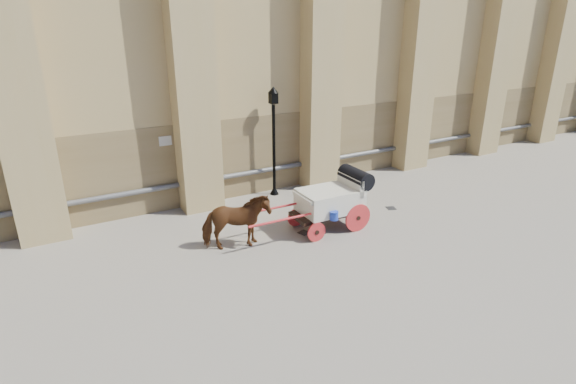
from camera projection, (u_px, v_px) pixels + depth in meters
ground at (274, 240)px, 13.68m from camera, size 90.00×90.00×0.00m
horse at (236, 222)px, 12.95m from camera, size 2.10×1.31×1.64m
carriage at (334, 198)px, 14.25m from camera, size 4.28×1.53×1.86m
street_lamp at (274, 139)px, 16.64m from camera, size 0.38×0.38×4.11m
drain_grate_near at (304, 233)px, 14.18m from camera, size 0.40×0.40×0.01m
drain_grate_far at (391, 208)px, 16.07m from camera, size 0.41×0.41×0.01m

